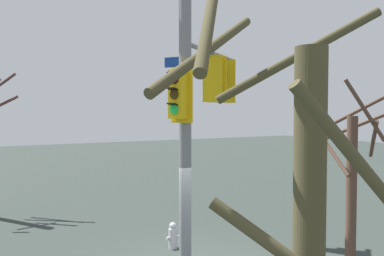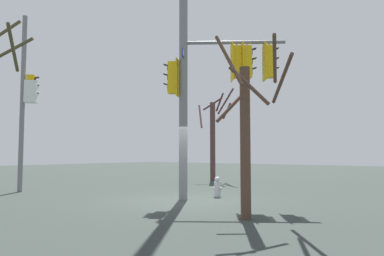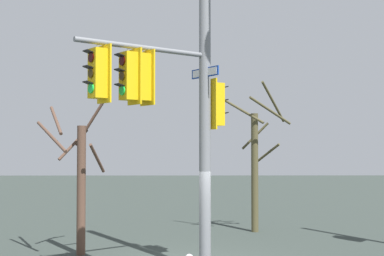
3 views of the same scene
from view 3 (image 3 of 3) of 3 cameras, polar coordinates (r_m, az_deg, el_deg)
main_signal_pole_assembly at (r=12.83m, az=-0.77°, el=6.43°), size 4.87×3.09×9.86m
bare_tree_behind_pole at (r=15.43m, az=-12.26°, el=-5.43°), size 2.03×2.05×4.57m
bare_tree_corner at (r=19.12m, az=7.06°, el=-3.76°), size 2.39×2.23×5.39m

